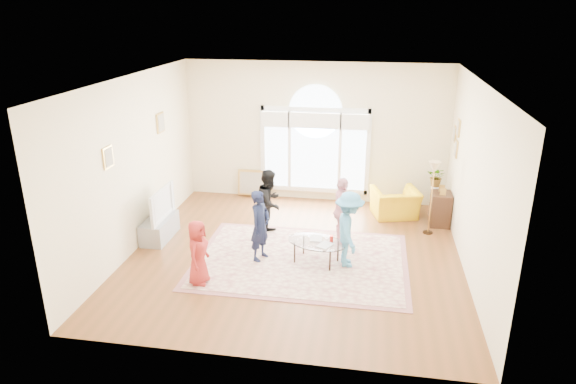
% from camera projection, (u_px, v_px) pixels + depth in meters
% --- Properties ---
extents(ground, '(6.00, 6.00, 0.00)m').
position_uv_depth(ground, '(295.00, 255.00, 9.49)').
color(ground, brown).
rests_on(ground, ground).
extents(room_shell, '(6.00, 6.00, 6.00)m').
position_uv_depth(room_shell, '(315.00, 136.00, 11.57)').
color(room_shell, beige).
rests_on(room_shell, ground).
extents(area_rug, '(3.60, 2.60, 0.02)m').
position_uv_depth(area_rug, '(301.00, 260.00, 9.27)').
color(area_rug, beige).
rests_on(area_rug, ground).
extents(rug_border, '(3.80, 2.80, 0.01)m').
position_uv_depth(rug_border, '(301.00, 261.00, 9.27)').
color(rug_border, '#9B6162').
rests_on(rug_border, ground).
extents(tv_console, '(0.45, 1.00, 0.42)m').
position_uv_depth(tv_console, '(160.00, 228.00, 10.12)').
color(tv_console, gray).
rests_on(tv_console, ground).
extents(television, '(0.17, 1.07, 0.62)m').
position_uv_depth(television, '(158.00, 204.00, 9.94)').
color(television, black).
rests_on(television, tv_console).
extents(coffee_table, '(1.21, 0.96, 0.54)m').
position_uv_depth(coffee_table, '(317.00, 243.00, 9.08)').
color(coffee_table, silver).
rests_on(coffee_table, ground).
extents(armchair, '(1.14, 1.06, 0.62)m').
position_uv_depth(armchair, '(395.00, 203.00, 11.13)').
color(armchair, yellow).
rests_on(armchair, ground).
extents(side_cabinet, '(0.40, 0.50, 0.70)m').
position_uv_depth(side_cabinet, '(440.00, 209.00, 10.70)').
color(side_cabinet, black).
rests_on(side_cabinet, ground).
extents(floor_lamp, '(0.27, 0.27, 1.51)m').
position_uv_depth(floor_lamp, '(434.00, 173.00, 9.97)').
color(floor_lamp, black).
rests_on(floor_lamp, ground).
extents(plant_pedestal, '(0.20, 0.20, 0.70)m').
position_uv_depth(plant_pedestal, '(434.00, 201.00, 11.11)').
color(plant_pedestal, white).
rests_on(plant_pedestal, ground).
extents(potted_plant, '(0.48, 0.45, 0.43)m').
position_uv_depth(potted_plant, '(437.00, 177.00, 10.91)').
color(potted_plant, '#33722D').
rests_on(potted_plant, plant_pedestal).
extents(leaning_picture, '(0.80, 0.14, 0.62)m').
position_uv_depth(leaning_picture, '(255.00, 196.00, 12.39)').
color(leaning_picture, tan).
rests_on(leaning_picture, ground).
extents(child_red, '(0.37, 0.55, 1.10)m').
position_uv_depth(child_red, '(198.00, 252.00, 8.35)').
color(child_red, '#A52825').
rests_on(child_red, area_rug).
extents(child_navy, '(0.46, 0.55, 1.30)m').
position_uv_depth(child_navy, '(260.00, 225.00, 9.11)').
color(child_navy, '#131A35').
rests_on(child_navy, area_rug).
extents(child_black, '(0.66, 0.76, 1.34)m').
position_uv_depth(child_black, '(270.00, 202.00, 10.13)').
color(child_black, black).
rests_on(child_black, area_rug).
extents(child_pink, '(0.39, 0.80, 1.31)m').
position_uv_depth(child_pink, '(341.00, 211.00, 9.73)').
color(child_pink, '#F4A7B6').
rests_on(child_pink, area_rug).
extents(child_blue, '(0.65, 0.95, 1.36)m').
position_uv_depth(child_blue, '(349.00, 229.00, 8.88)').
color(child_blue, '#4793C5').
rests_on(child_blue, area_rug).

